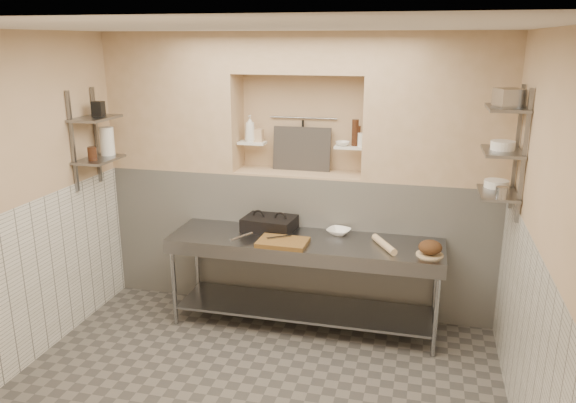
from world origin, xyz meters
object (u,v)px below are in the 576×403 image
(cutting_board, at_px, (283,242))
(bowl_alcove, at_px, (343,144))
(panini_press, at_px, (270,224))
(mixing_bowl, at_px, (339,232))
(rolling_pin, at_px, (384,244))
(prep_table, at_px, (304,265))
(jug_left, at_px, (107,141))
(bread_loaf, at_px, (430,247))
(bottle_soap, at_px, (250,129))

(cutting_board, height_order, bowl_alcove, bowl_alcove)
(panini_press, distance_m, bowl_alcove, 1.07)
(mixing_bowl, distance_m, rolling_pin, 0.53)
(prep_table, xyz_separation_m, panini_press, (-0.40, 0.19, 0.32))
(bowl_alcove, xyz_separation_m, jug_left, (-2.28, -0.52, 0.02))
(cutting_board, height_order, jug_left, jug_left)
(bread_loaf, bearing_deg, prep_table, 173.73)
(prep_table, distance_m, rolling_pin, 0.80)
(rolling_pin, distance_m, bread_loaf, 0.42)
(prep_table, xyz_separation_m, bowl_alcove, (0.26, 0.55, 1.09))
(cutting_board, xyz_separation_m, jug_left, (-1.85, 0.21, 0.83))
(mixing_bowl, xyz_separation_m, jug_left, (-2.31, -0.20, 0.82))
(cutting_board, distance_m, bottle_soap, 1.29)
(prep_table, xyz_separation_m, mixing_bowl, (0.29, 0.24, 0.28))
(bottle_soap, bearing_deg, bread_loaf, -20.26)
(panini_press, height_order, rolling_pin, panini_press)
(panini_press, distance_m, bottle_soap, 1.00)
(cutting_board, bearing_deg, panini_press, 122.13)
(jug_left, bearing_deg, prep_table, -0.94)
(panini_press, height_order, bottle_soap, bottle_soap)
(panini_press, bearing_deg, prep_table, -20.02)
(panini_press, height_order, cutting_board, panini_press)
(cutting_board, distance_m, mixing_bowl, 0.61)
(panini_press, bearing_deg, bread_loaf, -5.83)
(mixing_bowl, relative_size, rolling_pin, 0.52)
(prep_table, xyz_separation_m, jug_left, (-2.02, 0.03, 1.11))
(bread_loaf, bearing_deg, mixing_bowl, 157.25)
(bread_loaf, bearing_deg, rolling_pin, 167.15)
(mixing_bowl, height_order, bowl_alcove, bowl_alcove)
(rolling_pin, bearing_deg, bread_loaf, -12.85)
(cutting_board, distance_m, rolling_pin, 0.93)
(prep_table, distance_m, bowl_alcove, 1.25)
(mixing_bowl, height_order, rolling_pin, rolling_pin)
(cutting_board, bearing_deg, bottle_soap, 125.98)
(cutting_board, xyz_separation_m, rolling_pin, (0.92, 0.14, 0.01))
(bread_loaf, distance_m, bowl_alcove, 1.36)
(panini_press, xyz_separation_m, cutting_board, (0.23, -0.36, -0.05))
(mixing_bowl, relative_size, bowl_alcove, 1.59)
(bottle_soap, bearing_deg, cutting_board, -54.02)
(cutting_board, height_order, bread_loaf, bread_loaf)
(cutting_board, distance_m, jug_left, 2.04)
(bottle_soap, bearing_deg, bowl_alcove, -0.09)
(cutting_board, xyz_separation_m, bowl_alcove, (0.43, 0.73, 0.81))
(rolling_pin, bearing_deg, prep_table, 177.36)
(rolling_pin, height_order, bowl_alcove, bowl_alcove)
(panini_press, xyz_separation_m, bottle_soap, (-0.30, 0.37, 0.88))
(cutting_board, xyz_separation_m, mixing_bowl, (0.46, 0.41, 0.01))
(bread_loaf, height_order, jug_left, jug_left)
(mixing_bowl, bearing_deg, prep_table, -141.05)
(prep_table, height_order, rolling_pin, rolling_pin)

